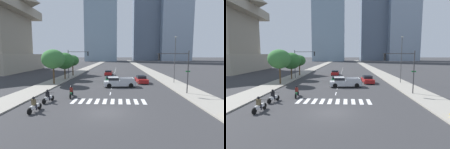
# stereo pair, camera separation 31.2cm
# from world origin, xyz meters

# --- Properties ---
(ground_plane) EXTENTS (800.00, 800.00, 0.00)m
(ground_plane) POSITION_xyz_m (0.00, 0.00, 0.00)
(ground_plane) COLOR #333335
(sidewalk_east) EXTENTS (4.00, 260.00, 0.15)m
(sidewalk_east) POSITION_xyz_m (11.41, 30.00, 0.07)
(sidewalk_east) COLOR gray
(sidewalk_east) RESTS_ON ground
(sidewalk_west) EXTENTS (4.00, 260.00, 0.15)m
(sidewalk_west) POSITION_xyz_m (-11.41, 30.00, 0.07)
(sidewalk_west) COLOR gray
(sidewalk_west) RESTS_ON ground
(crosswalk_near) EXTENTS (8.55, 2.31, 0.01)m
(crosswalk_near) POSITION_xyz_m (-0.00, 3.79, 0.00)
(crosswalk_near) COLOR silver
(crosswalk_near) RESTS_ON ground
(lane_divider_center) EXTENTS (0.14, 50.00, 0.01)m
(lane_divider_center) POSITION_xyz_m (0.00, 31.79, 0.00)
(lane_divider_center) COLOR silver
(lane_divider_center) RESTS_ON ground
(motorcycle_lead) EXTENTS (0.70, 2.20, 1.49)m
(motorcycle_lead) POSITION_xyz_m (-4.87, 5.63, 0.58)
(motorcycle_lead) COLOR black
(motorcycle_lead) RESTS_ON ground
(motorcycle_trailing) EXTENTS (0.70, 2.17, 1.49)m
(motorcycle_trailing) POSITION_xyz_m (-6.78, -0.15, 0.58)
(motorcycle_trailing) COLOR black
(motorcycle_trailing) RESTS_ON ground
(motorcycle_third) EXTENTS (0.81, 2.05, 1.49)m
(motorcycle_third) POSITION_xyz_m (-6.87, 3.17, 0.58)
(motorcycle_third) COLOR black
(motorcycle_third) RESTS_ON ground
(pickup_truck) EXTENTS (5.44, 2.41, 1.67)m
(pickup_truck) POSITION_xyz_m (1.05, 12.92, 0.81)
(pickup_truck) COLOR #B7BABF
(pickup_truck) RESTS_ON ground
(sedan_red_0) EXTENTS (2.02, 4.53, 1.25)m
(sedan_red_0) POSITION_xyz_m (-1.53, 29.97, 0.58)
(sedan_red_0) COLOR maroon
(sedan_red_0) RESTS_ON ground
(sedan_red_1) EXTENTS (2.18, 4.43, 1.37)m
(sedan_red_1) POSITION_xyz_m (5.54, 17.34, 0.63)
(sedan_red_1) COLOR maroon
(sedan_red_1) RESTS_ON ground
(sedan_green_2) EXTENTS (2.11, 4.43, 1.22)m
(sedan_green_2) POSITION_xyz_m (-0.55, 17.74, 0.56)
(sedan_green_2) COLOR #1E6038
(sedan_green_2) RESTS_ON ground
(traffic_signal_near) EXTENTS (4.47, 0.28, 5.79)m
(traffic_signal_near) POSITION_xyz_m (8.95, 7.81, 4.12)
(traffic_signal_near) COLOR #333335
(traffic_signal_near) RESTS_ON sidewalk_east
(traffic_signal_far) EXTENTS (5.03, 0.28, 6.34)m
(traffic_signal_far) POSITION_xyz_m (-8.50, 22.61, 4.50)
(traffic_signal_far) COLOR #333335
(traffic_signal_far) RESTS_ON sidewalk_west
(street_lamp_east) EXTENTS (0.50, 0.24, 8.63)m
(street_lamp_east) POSITION_xyz_m (11.71, 17.03, 5.08)
(street_lamp_east) COLOR #3F3F42
(street_lamp_east) RESTS_ON sidewalk_east
(street_tree_nearest) EXTENTS (4.07, 4.07, 6.22)m
(street_tree_nearest) POSITION_xyz_m (-10.61, 14.74, 4.63)
(street_tree_nearest) COLOR #4C3823
(street_tree_nearest) RESTS_ON sidewalk_west
(street_tree_second) EXTENTS (4.20, 4.20, 5.73)m
(street_tree_second) POSITION_xyz_m (-10.61, 21.17, 4.09)
(street_tree_second) COLOR #4C3823
(street_tree_second) RESTS_ON sidewalk_west
(street_tree_third) EXTENTS (3.19, 3.19, 5.18)m
(street_tree_third) POSITION_xyz_m (-10.61, 27.72, 3.96)
(street_tree_third) COLOR #4C3823
(street_tree_third) RESTS_ON sidewalk_west
(office_tower_left_skyline) EXTENTS (27.26, 23.25, 95.35)m
(office_tower_left_skyline) POSITION_xyz_m (-13.97, 139.19, 47.15)
(office_tower_left_skyline) COLOR #7A93A8
(office_tower_left_skyline) RESTS_ON ground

